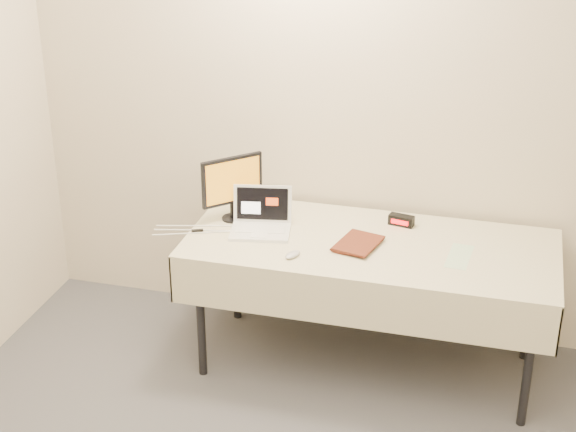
% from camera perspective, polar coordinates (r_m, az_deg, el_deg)
% --- Properties ---
extents(back_wall, '(4.00, 0.10, 2.70)m').
position_cam_1_polar(back_wall, '(4.65, 6.69, 7.50)').
color(back_wall, beige).
rests_on(back_wall, ground).
extents(table, '(1.86, 0.81, 0.74)m').
position_cam_1_polar(table, '(4.48, 5.36, -2.43)').
color(table, black).
rests_on(table, ground).
extents(laptop, '(0.34, 0.30, 0.21)m').
position_cam_1_polar(laptop, '(4.56, -1.75, -0.26)').
color(laptop, silver).
rests_on(laptop, table).
extents(monitor, '(0.26, 0.26, 0.35)m').
position_cam_1_polar(monitor, '(4.61, -3.63, 2.13)').
color(monitor, black).
rests_on(monitor, table).
extents(book, '(0.19, 0.07, 0.26)m').
position_cam_1_polar(book, '(4.39, 3.47, -0.20)').
color(book, maroon).
rests_on(book, table).
extents(alarm_clock, '(0.14, 0.08, 0.05)m').
position_cam_1_polar(alarm_clock, '(4.65, 7.34, -0.28)').
color(alarm_clock, black).
rests_on(alarm_clock, table).
extents(clicker, '(0.08, 0.11, 0.02)m').
position_cam_1_polar(clicker, '(4.29, 0.30, -2.50)').
color(clicker, '#B7B7BA').
rests_on(clicker, table).
extents(paper_form, '(0.13, 0.28, 0.00)m').
position_cam_1_polar(paper_form, '(4.38, 11.02, -2.58)').
color(paper_form, '#B5D7AB').
rests_on(paper_form, table).
extents(usb_dongle, '(0.06, 0.04, 0.01)m').
position_cam_1_polar(usb_dongle, '(4.57, -5.88, -0.94)').
color(usb_dongle, black).
rests_on(usb_dongle, table).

